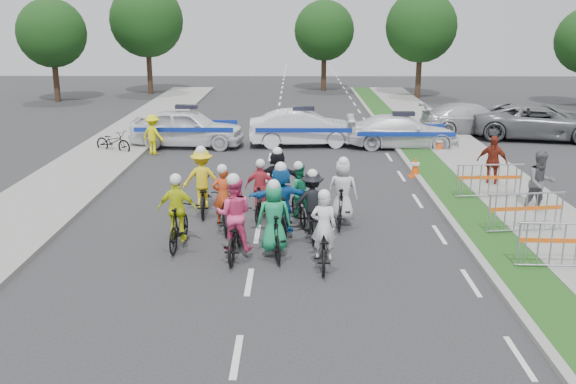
{
  "coord_description": "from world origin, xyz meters",
  "views": [
    {
      "loc": [
        0.94,
        -12.32,
        5.4
      ],
      "look_at": [
        0.78,
        3.04,
        1.1
      ],
      "focal_mm": 40.0,
      "sensor_mm": 36.0,
      "label": 1
    }
  ],
  "objects_px": {
    "rider_6": "(224,208)",
    "civilian_suv": "(540,121)",
    "rider_4": "(312,211)",
    "rider_8": "(298,199)",
    "rider_10": "(203,187)",
    "rider_7": "(342,199)",
    "tree_1": "(421,27)",
    "rider_0": "(323,241)",
    "spectator_1": "(541,183)",
    "tree_3": "(147,21)",
    "barrier_0": "(564,248)",
    "police_car_0": "(187,128)",
    "police_car_1": "(303,128)",
    "parked_bike": "(113,142)",
    "tree_4": "(324,31)",
    "marshal_hiviz": "(153,134)",
    "rider_11": "(278,183)",
    "police_car_2": "(403,132)",
    "rider_9": "(261,196)",
    "barrier_2": "(489,182)",
    "rider_5": "(281,206)",
    "spectator_2": "(492,162)",
    "tree_0": "(52,33)",
    "cone_0": "(415,167)",
    "rider_2": "(235,226)",
    "civilian_sedan": "(473,119)",
    "rider_3": "(178,219)",
    "cone_1": "(439,144)",
    "barrier_1": "(525,214)",
    "rider_1": "(274,227)"
  },
  "relations": [
    {
      "from": "rider_6",
      "to": "civilian_suv",
      "type": "xyz_separation_m",
      "value": [
        12.61,
        12.47,
        0.2
      ]
    },
    {
      "from": "rider_4",
      "to": "rider_8",
      "type": "relative_size",
      "value": 1.02
    },
    {
      "from": "rider_4",
      "to": "rider_10",
      "type": "height_order",
      "value": "rider_10"
    },
    {
      "from": "rider_7",
      "to": "tree_1",
      "type": "bearing_deg",
      "value": -94.55
    },
    {
      "from": "rider_0",
      "to": "spectator_1",
      "type": "height_order",
      "value": "rider_0"
    },
    {
      "from": "rider_4",
      "to": "tree_3",
      "type": "bearing_deg",
      "value": -72.31
    },
    {
      "from": "rider_10",
      "to": "barrier_0",
      "type": "relative_size",
      "value": 0.97
    },
    {
      "from": "rider_6",
      "to": "police_car_0",
      "type": "relative_size",
      "value": 0.38
    },
    {
      "from": "police_car_1",
      "to": "tree_1",
      "type": "relative_size",
      "value": 0.66
    },
    {
      "from": "parked_bike",
      "to": "tree_1",
      "type": "relative_size",
      "value": 0.25
    },
    {
      "from": "tree_4",
      "to": "police_car_1",
      "type": "bearing_deg",
      "value": -94.91
    },
    {
      "from": "marshal_hiviz",
      "to": "rider_11",
      "type": "bearing_deg",
      "value": 154.94
    },
    {
      "from": "police_car_2",
      "to": "spectator_1",
      "type": "distance_m",
      "value": 9.33
    },
    {
      "from": "rider_9",
      "to": "tree_3",
      "type": "distance_m",
      "value": 29.5
    },
    {
      "from": "police_car_0",
      "to": "tree_1",
      "type": "distance_m",
      "value": 20.67
    },
    {
      "from": "barrier_2",
      "to": "rider_5",
      "type": "bearing_deg",
      "value": -151.2
    },
    {
      "from": "spectator_1",
      "to": "tree_3",
      "type": "distance_m",
      "value": 32.14
    },
    {
      "from": "rider_0",
      "to": "spectator_2",
      "type": "height_order",
      "value": "rider_0"
    },
    {
      "from": "spectator_2",
      "to": "tree_0",
      "type": "distance_m",
      "value": 29.63
    },
    {
      "from": "rider_7",
      "to": "cone_0",
      "type": "relative_size",
      "value": 2.66
    },
    {
      "from": "tree_1",
      "to": "rider_6",
      "type": "bearing_deg",
      "value": -110.33
    },
    {
      "from": "rider_2",
      "to": "marshal_hiviz",
      "type": "xyz_separation_m",
      "value": [
        -4.21,
        11.04,
        0.05
      ]
    },
    {
      "from": "civilian_sedan",
      "to": "parked_bike",
      "type": "distance_m",
      "value": 16.04
    },
    {
      "from": "rider_3",
      "to": "civilian_suv",
      "type": "relative_size",
      "value": 0.33
    },
    {
      "from": "cone_1",
      "to": "tree_1",
      "type": "bearing_deg",
      "value": 82.41
    },
    {
      "from": "parked_bike",
      "to": "tree_3",
      "type": "xyz_separation_m",
      "value": [
        -2.7,
        19.29,
        4.44
      ]
    },
    {
      "from": "rider_3",
      "to": "tree_0",
      "type": "relative_size",
      "value": 0.29
    },
    {
      "from": "barrier_0",
      "to": "barrier_1",
      "type": "relative_size",
      "value": 1.0
    },
    {
      "from": "spectator_1",
      "to": "spectator_2",
      "type": "bearing_deg",
      "value": 94.26
    },
    {
      "from": "police_car_1",
      "to": "cone_1",
      "type": "height_order",
      "value": "police_car_1"
    },
    {
      "from": "police_car_2",
      "to": "spectator_1",
      "type": "bearing_deg",
      "value": -162.97
    },
    {
      "from": "rider_11",
      "to": "cone_0",
      "type": "bearing_deg",
      "value": -136.03
    },
    {
      "from": "civilian_sedan",
      "to": "cone_1",
      "type": "xyz_separation_m",
      "value": [
        -2.41,
        -4.0,
        -0.35
      ]
    },
    {
      "from": "civilian_sedan",
      "to": "barrier_1",
      "type": "bearing_deg",
      "value": 169.26
    },
    {
      "from": "rider_7",
      "to": "barrier_1",
      "type": "xyz_separation_m",
      "value": [
        4.51,
        -0.78,
        -0.17
      ]
    },
    {
      "from": "spectator_1",
      "to": "tree_4",
      "type": "distance_m",
      "value": 29.71
    },
    {
      "from": "cone_0",
      "to": "parked_bike",
      "type": "xyz_separation_m",
      "value": [
        -11.35,
        3.78,
        0.11
      ]
    },
    {
      "from": "tree_3",
      "to": "barrier_2",
      "type": "bearing_deg",
      "value": -58.8
    },
    {
      "from": "police_car_0",
      "to": "cone_0",
      "type": "height_order",
      "value": "police_car_0"
    },
    {
      "from": "rider_1",
      "to": "spectator_1",
      "type": "distance_m",
      "value": 8.02
    },
    {
      "from": "barrier_1",
      "to": "tree_3",
      "type": "relative_size",
      "value": 0.27
    },
    {
      "from": "marshal_hiviz",
      "to": "rider_1",
      "type": "bearing_deg",
      "value": 145.26
    },
    {
      "from": "rider_10",
      "to": "spectator_2",
      "type": "xyz_separation_m",
      "value": [
        8.82,
        2.82,
        0.09
      ]
    },
    {
      "from": "parked_bike",
      "to": "police_car_0",
      "type": "bearing_deg",
      "value": -38.15
    },
    {
      "from": "rider_3",
      "to": "cone_1",
      "type": "distance_m",
      "value": 13.92
    },
    {
      "from": "civilian_sedan",
      "to": "tree_0",
      "type": "bearing_deg",
      "value": 63.77
    },
    {
      "from": "spectator_1",
      "to": "barrier_2",
      "type": "height_order",
      "value": "spectator_1"
    },
    {
      "from": "rider_2",
      "to": "marshal_hiviz",
      "type": "distance_m",
      "value": 11.82
    },
    {
      "from": "cone_1",
      "to": "barrier_1",
      "type": "bearing_deg",
      "value": -90.2
    },
    {
      "from": "police_car_0",
      "to": "civilian_sedan",
      "type": "distance_m",
      "value": 13.03
    }
  ]
}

